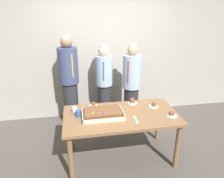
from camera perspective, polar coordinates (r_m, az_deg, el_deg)
ground_plane at (r=3.51m, az=2.27°, el=-17.97°), size 12.00×12.00×0.00m
interior_back_panel at (r=4.34m, az=-2.06°, el=11.86°), size 8.00×0.12×3.00m
party_table at (r=3.13m, az=2.45°, el=-8.47°), size 1.66×0.88×0.76m
sheet_cake at (r=3.02m, az=-2.54°, el=-6.57°), size 0.59×0.40×0.12m
plated_slice_near_left at (r=3.36m, az=11.33°, el=-4.39°), size 0.15×0.15×0.07m
plated_slice_near_right at (r=3.15m, az=15.97°, el=-6.75°), size 0.15×0.15×0.06m
plated_slice_far_left at (r=3.42m, az=5.58°, el=-3.47°), size 0.15×0.15×0.08m
plated_slice_far_right at (r=3.32m, az=-5.05°, el=-4.45°), size 0.15×0.15×0.06m
drink_cup_nearest at (r=3.14m, az=-10.11°, el=-5.69°), size 0.07×0.07×0.10m
drink_cup_middle at (r=3.03m, az=-9.23°, el=-6.64°), size 0.07×0.07×0.10m
cake_server_utensil at (r=2.96m, az=6.49°, el=-8.29°), size 0.03×0.20×0.01m
person_serving_front at (r=4.09m, az=-2.13°, el=1.79°), size 0.32×0.32×1.61m
person_green_shirt_behind at (r=3.94m, az=5.34°, el=0.97°), size 0.34×0.34×1.65m
person_striped_tie_right at (r=3.96m, az=-11.52°, el=1.97°), size 0.35×0.35×1.80m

